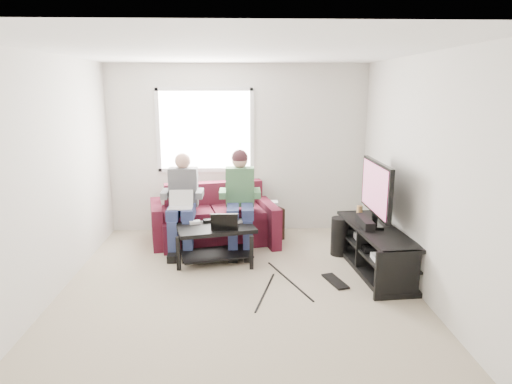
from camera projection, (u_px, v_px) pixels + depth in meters
floor at (238, 289)px, 5.20m from camera, size 4.50×4.50×0.00m
ceiling at (236, 51)px, 4.62m from camera, size 4.50×4.50×0.00m
wall_back at (238, 149)px, 7.10m from camera, size 4.50×0.00×4.50m
wall_front at (236, 249)px, 2.72m from camera, size 4.50×0.00×4.50m
wall_left at (49, 178)px, 4.84m from camera, size 0.00×4.50×4.50m
wall_right at (420, 176)px, 4.98m from camera, size 0.00×4.50×4.50m
window at (205, 130)px, 7.00m from camera, size 1.48×0.04×1.28m
sofa at (213, 221)px, 6.74m from camera, size 1.97×1.14×0.84m
person_left at (182, 198)px, 6.32m from camera, size 0.40×0.71×1.35m
person_right at (240, 193)px, 6.36m from camera, size 0.40×0.71×1.39m
laptop_silver at (181, 204)px, 6.12m from camera, size 0.37×0.31×0.24m
coffee_table at (216, 235)px, 5.93m from camera, size 1.09×0.81×0.49m
laptop_black at (225, 219)px, 5.80m from camera, size 0.40×0.34×0.24m
controller_a at (195, 222)px, 6.00m from camera, size 0.16×0.13×0.04m
controller_b at (209, 221)px, 6.07m from camera, size 0.16×0.12×0.04m
controller_c at (239, 221)px, 6.05m from camera, size 0.16×0.13×0.04m
tv_stand at (375, 252)px, 5.67m from camera, size 0.64×1.70×0.55m
tv at (376, 190)px, 5.60m from camera, size 0.12×1.10×0.81m
soundbar at (365, 222)px, 5.69m from camera, size 0.12×0.50×0.10m
drink_cup at (360, 210)px, 6.20m from camera, size 0.08×0.08×0.12m
console_white at (386, 258)px, 5.27m from camera, size 0.30×0.22×0.06m
console_grey at (369, 237)px, 5.95m from camera, size 0.34×0.26×0.08m
console_black at (377, 247)px, 5.61m from camera, size 0.38×0.30×0.07m
subwoofer at (339, 236)px, 6.20m from camera, size 0.23×0.23×0.52m
keyboard_floor at (335, 281)px, 5.37m from camera, size 0.26×0.47×0.02m
end_table at (270, 222)px, 6.89m from camera, size 0.32×0.32×0.58m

